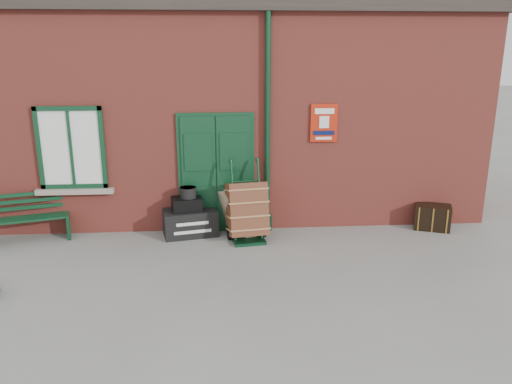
{
  "coord_description": "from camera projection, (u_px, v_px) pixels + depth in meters",
  "views": [
    {
      "loc": [
        -0.23,
        -7.61,
        3.35
      ],
      "look_at": [
        0.38,
        0.6,
        1.0
      ],
      "focal_mm": 35.0,
      "sensor_mm": 36.0,
      "label": 1
    }
  ],
  "objects": [
    {
      "name": "bench",
      "position": [
        26.0,
        217.0,
        9.01
      ],
      "size": [
        1.51,
        0.82,
        0.9
      ],
      "rotation": [
        0.0,
        0.0,
        0.27
      ],
      "color": "#0E351D",
      "rests_on": "ground"
    },
    {
      "name": "suitcase_front",
      "position": [
        243.0,
        218.0,
        9.22
      ],
      "size": [
        0.48,
        0.59,
        0.71
      ],
      "primitive_type": "cube",
      "rotation": [
        0.0,
        -0.19,
        0.33
      ],
      "color": "tan",
      "rests_on": "ground"
    },
    {
      "name": "hatbox",
      "position": [
        188.0,
        192.0,
        9.15
      ],
      "size": [
        0.35,
        0.35,
        0.2
      ],
      "primitive_type": "cylinder",
      "rotation": [
        0.0,
        0.0,
        0.21
      ],
      "color": "black",
      "rests_on": "strongbox"
    },
    {
      "name": "porter_trolley",
      "position": [
        247.0,
        210.0,
        9.03
      ],
      "size": [
        0.8,
        0.84,
        1.43
      ],
      "rotation": [
        0.0,
        0.0,
        0.15
      ],
      "color": "#0C321C",
      "rests_on": "ground"
    },
    {
      "name": "suitcase_back",
      "position": [
        233.0,
        213.0,
        9.29
      ],
      "size": [
        0.56,
        0.67,
        0.83
      ],
      "primitive_type": "cube",
      "rotation": [
        0.0,
        -0.21,
        0.33
      ],
      "color": "tan",
      "rests_on": "ground"
    },
    {
      "name": "ground",
      "position": [
        236.0,
        261.0,
        8.23
      ],
      "size": [
        80.0,
        80.0,
        0.0
      ],
      "primitive_type": "plane",
      "color": "gray",
      "rests_on": "ground"
    },
    {
      "name": "strongbox",
      "position": [
        187.0,
        204.0,
        9.2
      ],
      "size": [
        0.61,
        0.49,
        0.24
      ],
      "primitive_type": "cube",
      "rotation": [
        0.0,
        0.0,
        0.21
      ],
      "color": "black",
      "rests_on": "houdini_trunk"
    },
    {
      "name": "station_building",
      "position": [
        229.0,
        106.0,
        10.99
      ],
      "size": [
        10.3,
        4.3,
        4.36
      ],
      "color": "#AE4438",
      "rests_on": "ground"
    },
    {
      "name": "houdini_trunk",
      "position": [
        190.0,
        223.0,
        9.31
      ],
      "size": [
        1.07,
        0.73,
        0.49
      ],
      "primitive_type": "cube",
      "rotation": [
        0.0,
        0.0,
        0.21
      ],
      "color": "black",
      "rests_on": "ground"
    },
    {
      "name": "dark_trunk",
      "position": [
        432.0,
        217.0,
        9.64
      ],
      "size": [
        0.77,
        0.64,
        0.48
      ],
      "primitive_type": "cube",
      "rotation": [
        0.0,
        0.0,
        -0.37
      ],
      "color": "black",
      "rests_on": "ground"
    }
  ]
}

